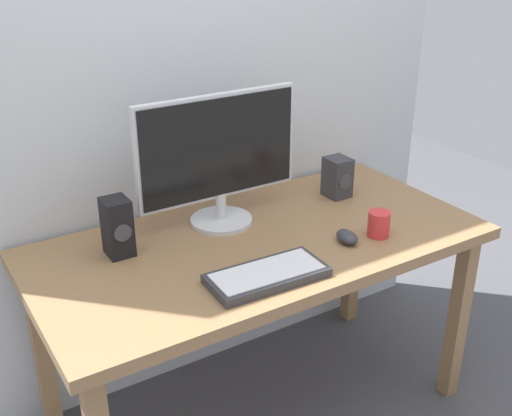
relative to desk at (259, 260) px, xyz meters
name	(u,v)px	position (x,y,z in m)	size (l,w,h in m)	color
ground_plane	(259,410)	(0.00, 0.00, -0.67)	(6.00, 6.00, 0.00)	#4C4C51
desk	(259,260)	(0.00, 0.00, 0.00)	(1.54, 0.76, 0.75)	#936D47
monitor	(219,156)	(-0.05, 0.19, 0.33)	(0.61, 0.22, 0.47)	silver
keyboard_primary	(267,275)	(-0.12, -0.24, 0.10)	(0.37, 0.18, 0.03)	#333338
mouse	(347,237)	(0.24, -0.18, 0.10)	(0.06, 0.09, 0.04)	#333338
speaker_right	(337,177)	(0.45, 0.15, 0.16)	(0.09, 0.10, 0.16)	#333338
speaker_left	(117,227)	(-0.44, 0.15, 0.18)	(0.08, 0.10, 0.19)	black
coffee_mug	(379,224)	(0.36, -0.19, 0.13)	(0.08, 0.08, 0.09)	red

